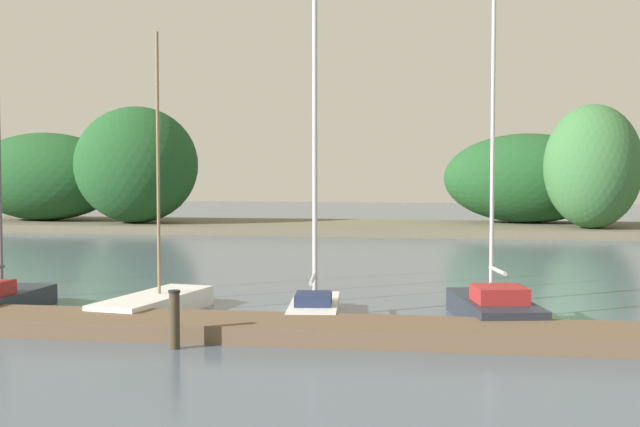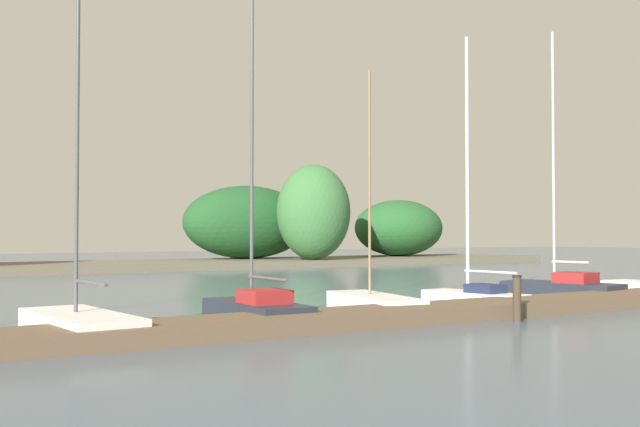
# 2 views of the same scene
# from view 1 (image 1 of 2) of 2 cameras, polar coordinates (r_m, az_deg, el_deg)

# --- Properties ---
(dock_pier) EXTENTS (30.62, 1.80, 0.35)m
(dock_pier) POSITION_cam_1_polar(r_m,az_deg,el_deg) (17.01, -7.08, -7.47)
(dock_pier) COLOR brown
(dock_pier) RESTS_ON ground
(far_shore) EXTENTS (57.95, 8.47, 6.50)m
(far_shore) POSITION_cam_1_polar(r_m,az_deg,el_deg) (44.54, 2.82, 2.01)
(far_shore) COLOR #66604C
(far_shore) RESTS_ON ground
(sailboat_3) EXTENTS (1.79, 4.00, 6.29)m
(sailboat_3) POSITION_cam_1_polar(r_m,az_deg,el_deg) (19.64, -10.78, -5.81)
(sailboat_3) COLOR white
(sailboat_3) RESTS_ON ground
(sailboat_4) EXTENTS (1.37, 3.45, 7.68)m
(sailboat_4) POSITION_cam_1_polar(r_m,az_deg,el_deg) (18.79, -0.36, -5.66)
(sailboat_4) COLOR white
(sailboat_4) RESTS_ON ground
(sailboat_5) EXTENTS (2.05, 3.95, 8.41)m
(sailboat_5) POSITION_cam_1_polar(r_m,az_deg,el_deg) (18.71, 11.42, -5.91)
(sailboat_5) COLOR #232833
(sailboat_5) RESTS_ON ground
(mooring_piling_1) EXTENTS (0.22, 0.22, 1.07)m
(mooring_piling_1) POSITION_cam_1_polar(r_m,az_deg,el_deg) (15.81, -9.65, -6.94)
(mooring_piling_1) COLOR #3D3323
(mooring_piling_1) RESTS_ON ground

